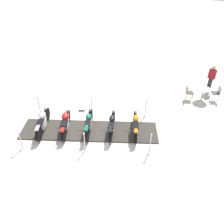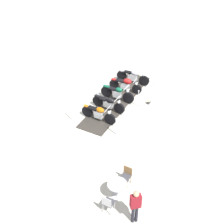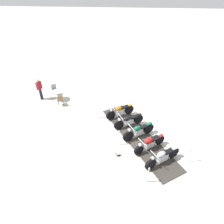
{
  "view_description": "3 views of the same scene",
  "coord_description": "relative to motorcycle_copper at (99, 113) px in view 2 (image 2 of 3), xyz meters",
  "views": [
    {
      "loc": [
        5.9,
        -6.75,
        7.47
      ],
      "look_at": [
        0.56,
        1.22,
        0.67
      ],
      "focal_mm": 37.13,
      "sensor_mm": 36.0,
      "label": 1
    },
    {
      "loc": [
        8.01,
        12.59,
        10.14
      ],
      "look_at": [
        1.36,
        1.64,
        0.67
      ],
      "focal_mm": 47.5,
      "sensor_mm": 36.0,
      "label": 2
    },
    {
      "loc": [
        -9.3,
        1.06,
        8.96
      ],
      "look_at": [
        1.66,
        1.72,
        0.62
      ],
      "focal_mm": 33.04,
      "sensor_mm": 36.0,
      "label": 3
    }
  ],
  "objects": [
    {
      "name": "cafe_chair_near_table",
      "position": [
        2.54,
        5.27,
        0.05
      ],
      "size": [
        0.55,
        0.55,
        0.95
      ],
      "rotation": [
        0.0,
        0.0,
        -2.58
      ],
      "color": "#B7B7BC",
      "rests_on": "ground_plane"
    },
    {
      "name": "stanchion_right_rear",
      "position": [
        -5.1,
        -1.51,
        -0.13
      ],
      "size": [
        0.3,
        0.3,
        1.11
      ],
      "color": "silver",
      "rests_on": "ground_plane"
    },
    {
      "name": "cafe_table",
      "position": [
        1.84,
        4.83,
        0.08
      ],
      "size": [
        0.82,
        0.82,
        0.78
      ],
      "color": "#B7B7BC",
      "rests_on": "ground_plane"
    },
    {
      "name": "info_placard",
      "position": [
        -3.41,
        0.01,
        -0.43
      ],
      "size": [
        0.43,
        0.4,
        0.22
      ],
      "rotation": [
        0.0,
        0.0,
        0.54
      ],
      "color": "#333338",
      "rests_on": "ground_plane"
    },
    {
      "name": "stanchion_left_rear",
      "position": [
        -3.68,
        -3.86,
        -0.18
      ],
      "size": [
        0.35,
        0.35,
        1.09
      ],
      "color": "silver",
      "rests_on": "ground_plane"
    },
    {
      "name": "motorcycle_maroon",
      "position": [
        -2.93,
        -1.76,
        0.01
      ],
      "size": [
        1.33,
        1.85,
        0.9
      ],
      "rotation": [
        0.0,
        0.0,
        -4.11
      ],
      "color": "black",
      "rests_on": "display_platform"
    },
    {
      "name": "stanchion_right_mid",
      "position": [
        -2.65,
        -0.02,
        -0.13
      ],
      "size": [
        0.31,
        0.31,
        1.12
      ],
      "color": "silver",
      "rests_on": "ground_plane"
    },
    {
      "name": "stanchion_right_front",
      "position": [
        -0.19,
        1.46,
        -0.17
      ],
      "size": [
        0.34,
        0.34,
        1.08
      ],
      "color": "silver",
      "rests_on": "ground_plane"
    },
    {
      "name": "motorcycle_copper",
      "position": [
        0.0,
        0.0,
        0.0
      ],
      "size": [
        1.18,
        1.88,
        0.97
      ],
      "rotation": [
        0.0,
        0.0,
        -4.19
      ],
      "color": "black",
      "rests_on": "display_platform"
    },
    {
      "name": "cafe_chair_across_table",
      "position": [
        1.13,
        4.43,
        0.02
      ],
      "size": [
        0.54,
        0.54,
        0.89
      ],
      "rotation": [
        0.0,
        0.0,
        0.5
      ],
      "color": "olive",
      "rests_on": "ground_plane"
    },
    {
      "name": "display_platform",
      "position": [
        -1.93,
        -1.2,
        -0.48
      ],
      "size": [
        6.59,
        4.84,
        0.05
      ],
      "primitive_type": "cube",
      "rotation": [
        0.0,
        0.0,
        -2.6
      ],
      "color": "#38332D",
      "rests_on": "ground_plane"
    },
    {
      "name": "ground_plane",
      "position": [
        -1.93,
        -1.2,
        -0.51
      ],
      "size": [
        80.0,
        80.0,
        0.0
      ],
      "primitive_type": "plane",
      "color": "beige"
    },
    {
      "name": "motorcycle_black",
      "position": [
        -0.98,
        -0.58,
        -0.02
      ],
      "size": [
        1.17,
        1.91,
        0.97
      ],
      "rotation": [
        0.0,
        0.0,
        -4.22
      ],
      "color": "black",
      "rests_on": "display_platform"
    },
    {
      "name": "stanchion_left_front",
      "position": [
        1.23,
        -0.88,
        -0.14
      ],
      "size": [
        0.32,
        0.32,
        1.12
      ],
      "color": "silver",
      "rests_on": "ground_plane"
    },
    {
      "name": "bystander_person",
      "position": [
        1.89,
        6.14,
        0.53
      ],
      "size": [
        0.45,
        0.33,
        1.73
      ],
      "rotation": [
        0.0,
        0.0,
        -1.89
      ],
      "color": "#23232D",
      "rests_on": "ground_plane"
    },
    {
      "name": "motorcycle_forest",
      "position": [
        -1.95,
        -1.18,
        -0.0
      ],
      "size": [
        1.26,
        1.93,
        1.03
      ],
      "rotation": [
        0.0,
        0.0,
        -4.16
      ],
      "color": "black",
      "rests_on": "display_platform"
    },
    {
      "name": "stanchion_left_mid",
      "position": [
        -1.22,
        -2.37,
        -0.16
      ],
      "size": [
        0.32,
        0.32,
        1.06
      ],
      "color": "silver",
      "rests_on": "ground_plane"
    },
    {
      "name": "motorcycle_chrome",
      "position": [
        -3.89,
        -2.35,
        0.01
      ],
      "size": [
        1.35,
        1.96,
        0.99
      ],
      "rotation": [
        0.0,
        0.0,
        -4.13
      ],
      "color": "black",
      "rests_on": "display_platform"
    }
  ]
}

